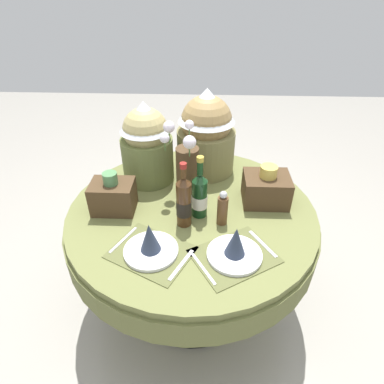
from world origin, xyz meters
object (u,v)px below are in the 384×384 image
at_px(place_setting_right, 235,249).
at_px(flower_vase, 186,168).
at_px(dining_table, 192,227).
at_px(wine_bottle_right, 184,202).
at_px(woven_basket_side_left, 113,196).
at_px(woven_basket_side_right, 266,188).
at_px(pepper_mill, 222,209).
at_px(gift_tub_back_centre, 206,129).
at_px(gift_tub_back_left, 146,140).
at_px(wine_bottle_left, 200,195).
at_px(place_setting_left, 150,245).

height_order(place_setting_right, flower_vase, flower_vase).
xyz_separation_m(dining_table, wine_bottle_right, (-0.03, -0.12, 0.26)).
relative_size(woven_basket_side_left, woven_basket_side_right, 0.92).
bearing_deg(pepper_mill, gift_tub_back_centre, 99.43).
distance_m(dining_table, woven_basket_side_left, 0.45).
bearing_deg(flower_vase, gift_tub_back_centre, 71.19).
xyz_separation_m(wine_bottle_right, gift_tub_back_centre, (0.10, 0.52, 0.13)).
bearing_deg(gift_tub_back_left, wine_bottle_right, -60.30).
distance_m(wine_bottle_left, gift_tub_back_centre, 0.47).
distance_m(place_setting_left, wine_bottle_right, 0.26).
bearing_deg(place_setting_left, gift_tub_back_left, 99.18).
bearing_deg(place_setting_right, wine_bottle_right, 137.44).
bearing_deg(gift_tub_back_left, gift_tub_back_centre, 19.53).
bearing_deg(place_setting_right, dining_table, 120.72).
bearing_deg(wine_bottle_right, gift_tub_back_left, 119.70).
xyz_separation_m(place_setting_right, woven_basket_side_left, (-0.60, 0.31, 0.04)).
distance_m(wine_bottle_left, wine_bottle_right, 0.10).
relative_size(wine_bottle_left, gift_tub_back_centre, 0.66).
height_order(place_setting_right, wine_bottle_right, wine_bottle_right).
xyz_separation_m(wine_bottle_left, gift_tub_back_left, (-0.30, 0.33, 0.13)).
bearing_deg(pepper_mill, place_setting_right, -78.11).
bearing_deg(place_setting_right, place_setting_left, 178.64).
height_order(dining_table, gift_tub_back_left, gift_tub_back_left).
distance_m(gift_tub_back_left, woven_basket_side_left, 0.37).
bearing_deg(wine_bottle_right, place_setting_left, -123.26).
distance_m(flower_vase, wine_bottle_right, 0.24).
relative_size(flower_vase, gift_tub_back_centre, 0.89).
bearing_deg(woven_basket_side_left, gift_tub_back_left, 66.42).
bearing_deg(wine_bottle_right, pepper_mill, 3.97).
bearing_deg(place_setting_right, woven_basket_side_left, 152.37).
relative_size(dining_table, pepper_mill, 7.02).
bearing_deg(wine_bottle_left, wine_bottle_right, -134.16).
relative_size(dining_table, place_setting_right, 3.07).
distance_m(flower_vase, gift_tub_back_centre, 0.32).
bearing_deg(woven_basket_side_right, wine_bottle_left, -159.68).
xyz_separation_m(flower_vase, woven_basket_side_left, (-0.36, -0.13, -0.09)).
bearing_deg(wine_bottle_left, pepper_mill, -29.13).
relative_size(wine_bottle_left, gift_tub_back_left, 0.71).
xyz_separation_m(pepper_mill, woven_basket_side_left, (-0.55, 0.09, -0.00)).
bearing_deg(place_setting_left, wine_bottle_left, 53.48).
bearing_deg(place_setting_right, woven_basket_side_right, 65.71).
distance_m(place_setting_right, wine_bottle_right, 0.32).
bearing_deg(wine_bottle_right, wine_bottle_left, 45.84).
height_order(flower_vase, gift_tub_back_centre, gift_tub_back_centre).
height_order(flower_vase, wine_bottle_right, flower_vase).
xyz_separation_m(pepper_mill, gift_tub_back_centre, (-0.08, 0.51, 0.18)).
xyz_separation_m(flower_vase, gift_tub_back_left, (-0.23, 0.17, 0.07)).
bearing_deg(dining_table, pepper_mill, -35.99).
bearing_deg(place_setting_left, pepper_mill, 34.29).
relative_size(dining_table, woven_basket_side_right, 5.55).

